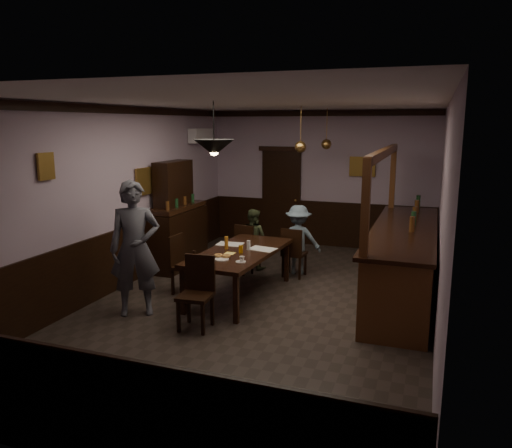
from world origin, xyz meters
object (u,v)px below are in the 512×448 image
at_px(pendant_iron, 214,148).
at_px(pendant_brass_far, 326,144).
at_px(person_seated_left, 253,239).
at_px(bar_counter, 403,260).
at_px(pendant_brass_mid, 300,147).
at_px(person_standing, 135,249).
at_px(soda_can, 241,249).
at_px(person_seated_right, 298,240).
at_px(sideboard, 177,225).
at_px(dining_table, 240,255).
at_px(chair_far_right, 293,251).
at_px(chair_side, 182,261).
at_px(chair_near, 197,289).
at_px(chair_far_left, 247,246).
at_px(coffee_cup, 242,259).

relative_size(pendant_iron, pendant_brass_far, 0.90).
xyz_separation_m(person_seated_left, bar_counter, (2.78, -0.65, 0.02)).
height_order(person_seated_left, pendant_brass_mid, pendant_brass_mid).
relative_size(person_standing, pendant_iron, 2.66).
bearing_deg(person_seated_left, soda_can, 117.99).
xyz_separation_m(person_seated_right, pendant_brass_far, (0.19, 1.33, 1.67)).
xyz_separation_m(person_seated_right, sideboard, (-2.32, -0.30, 0.18)).
relative_size(person_seated_left, pendant_brass_mid, 1.41).
distance_m(dining_table, bar_counter, 2.60).
distance_m(chair_far_right, pendant_iron, 2.84).
height_order(person_seated_right, pendant_iron, pendant_iron).
distance_m(person_standing, pendant_brass_mid, 3.51).
height_order(chair_side, sideboard, sideboard).
xyz_separation_m(chair_far_right, sideboard, (-2.30, -0.03, 0.32)).
bearing_deg(pendant_brass_mid, bar_counter, -19.67).
relative_size(chair_near, sideboard, 0.48).
xyz_separation_m(person_standing, person_seated_left, (0.76, 2.76, -0.40)).
bearing_deg(pendant_brass_far, chair_far_right, -97.34).
height_order(person_seated_left, pendant_brass_far, pendant_brass_far).
height_order(dining_table, person_seated_right, person_seated_right).
distance_m(chair_far_right, pendant_brass_far, 2.43).
bearing_deg(chair_far_right, bar_counter, 174.78).
relative_size(person_seated_left, sideboard, 0.57).
xyz_separation_m(person_seated_left, pendant_iron, (0.31, -2.37, 1.81)).
bearing_deg(person_seated_left, dining_table, 116.66).
bearing_deg(chair_far_right, person_seated_right, -89.32).
bearing_deg(pendant_brass_far, chair_far_left, -125.54).
height_order(dining_table, bar_counter, bar_counter).
distance_m(chair_near, person_standing, 1.13).
distance_m(soda_can, pendant_brass_far, 3.40).
height_order(chair_far_left, pendant_iron, pendant_iron).
relative_size(sideboard, bar_counter, 0.49).
bearing_deg(bar_counter, pendant_brass_far, 131.32).
height_order(chair_near, person_seated_left, person_seated_left).
xyz_separation_m(person_seated_left, soda_can, (0.43, -1.71, 0.24)).
height_order(chair_far_right, soda_can, chair_far_right).
bearing_deg(person_standing, bar_counter, 0.37).
bearing_deg(chair_side, dining_table, -78.46).
relative_size(dining_table, person_seated_left, 1.97).
distance_m(dining_table, person_seated_left, 1.62).
xyz_separation_m(person_standing, sideboard, (-0.66, 2.41, -0.16)).
bearing_deg(chair_side, person_seated_right, -38.88).
bearing_deg(soda_can, sideboard, 143.87).
xyz_separation_m(coffee_cup, bar_counter, (2.14, 1.54, -0.21)).
distance_m(chair_far_right, coffee_cup, 1.90).
distance_m(person_standing, person_seated_left, 2.89).
distance_m(dining_table, pendant_iron, 1.88).
xyz_separation_m(chair_near, chair_side, (-0.85, 1.17, -0.01)).
bearing_deg(person_seated_left, bar_counter, -179.22).
bearing_deg(chair_side, chair_far_left, -18.45).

